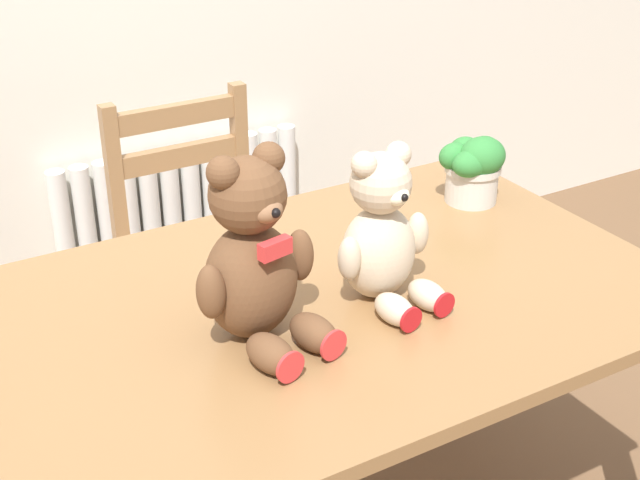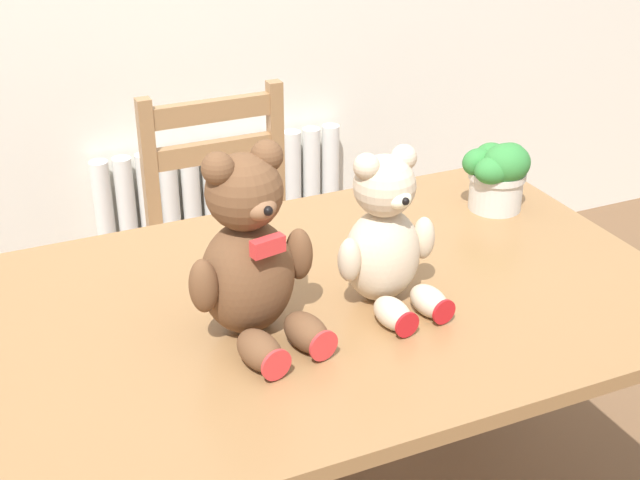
% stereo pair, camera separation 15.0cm
% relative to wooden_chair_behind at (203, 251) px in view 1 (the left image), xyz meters
% --- Properties ---
extents(radiator, '(0.86, 0.10, 0.58)m').
position_rel_wooden_chair_behind_xyz_m(radiator, '(0.13, 0.48, -0.20)').
color(radiator, white).
rests_on(radiator, ground_plane).
extents(dining_table, '(1.44, 0.89, 0.73)m').
position_rel_wooden_chair_behind_xyz_m(dining_table, '(-0.10, -0.77, 0.18)').
color(dining_table, olive).
rests_on(dining_table, ground_plane).
extents(wooden_chair_behind, '(0.41, 0.40, 0.87)m').
position_rel_wooden_chair_behind_xyz_m(wooden_chair_behind, '(0.00, 0.00, 0.00)').
color(wooden_chair_behind, '#997047').
rests_on(wooden_chair_behind, ground_plane).
extents(teddy_bear_left, '(0.25, 0.27, 0.36)m').
position_rel_wooden_chair_behind_xyz_m(teddy_bear_left, '(-0.24, -0.83, 0.43)').
color(teddy_bear_left, brown).
rests_on(teddy_bear_left, dining_table).
extents(teddy_bear_right, '(0.22, 0.23, 0.31)m').
position_rel_wooden_chair_behind_xyz_m(teddy_bear_right, '(0.03, -0.83, 0.41)').
color(teddy_bear_right, beige).
rests_on(teddy_bear_right, dining_table).
extents(potted_plant, '(0.16, 0.15, 0.17)m').
position_rel_wooden_chair_behind_xyz_m(potted_plant, '(0.46, -0.57, 0.37)').
color(potted_plant, beige).
rests_on(potted_plant, dining_table).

